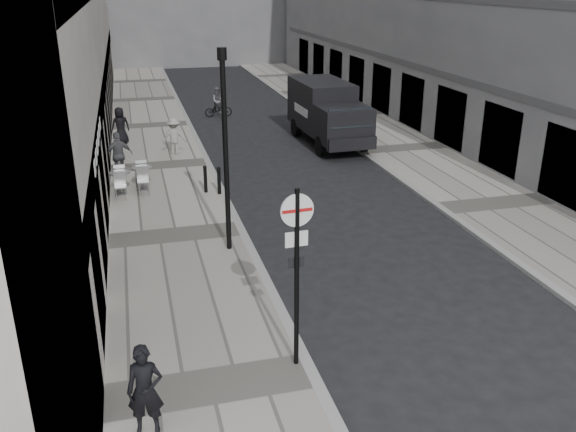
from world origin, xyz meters
name	(u,v)px	position (x,y,z in m)	size (l,w,h in m)	color
sidewalk	(160,166)	(-2.00, 18.00, 0.06)	(4.00, 60.00, 0.12)	#A09C90
far_sidewalk	(402,149)	(9.00, 18.00, 0.06)	(4.00, 60.00, 0.12)	#A09C90
walking_man	(145,391)	(-3.22, 1.71, 0.97)	(0.62, 0.41, 1.70)	black
sign_post	(297,256)	(-0.22, 3.00, 2.53)	(0.65, 0.11, 3.77)	black
lamppost	(225,143)	(-0.60, 8.94, 3.27)	(0.25, 0.25, 5.66)	black
bollard_near	(205,180)	(-0.60, 14.06, 0.59)	(0.13, 0.13, 0.94)	black
bollard_far	(219,181)	(-0.15, 13.74, 0.60)	(0.13, 0.13, 0.96)	black
panel_van	(327,110)	(5.99, 20.14, 1.60)	(2.40, 6.12, 2.85)	black
cyclist	(218,105)	(1.88, 27.35, 0.64)	(1.54, 0.59, 1.65)	black
pedestrian_a	(119,155)	(-3.60, 16.56, 1.04)	(1.08, 0.45, 1.85)	#55555A
pedestrian_b	(174,136)	(-1.25, 19.51, 0.93)	(1.05, 0.60, 1.62)	#A09C94
pedestrian_c	(120,126)	(-3.52, 22.01, 0.98)	(0.84, 0.55, 1.73)	black
cafe_table_near	(142,176)	(-2.80, 15.04, 0.61)	(0.75, 1.70, 0.97)	#A3A3A5
cafe_table_mid	(142,174)	(-2.80, 15.42, 0.55)	(0.67, 1.51, 0.86)	silver
cafe_table_far	(120,181)	(-3.60, 14.66, 0.60)	(0.74, 1.67, 0.95)	#BEBEC0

